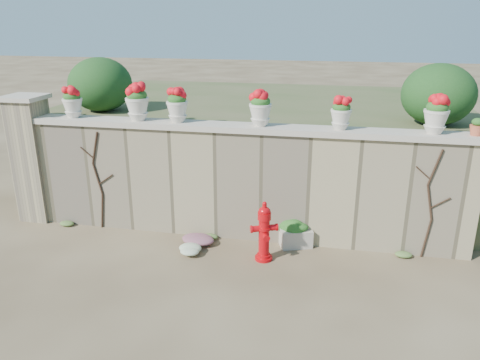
% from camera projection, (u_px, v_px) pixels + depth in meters
% --- Properties ---
extents(ground, '(80.00, 80.00, 0.00)m').
position_uv_depth(ground, '(216.00, 285.00, 7.12)').
color(ground, '#4F3E27').
rests_on(ground, ground).
extents(stone_wall, '(8.00, 0.40, 2.00)m').
position_uv_depth(stone_wall, '(240.00, 185.00, 8.46)').
color(stone_wall, '#948663').
rests_on(stone_wall, ground).
extents(wall_cap, '(8.10, 0.52, 0.10)m').
position_uv_depth(wall_cap, '(240.00, 128.00, 8.11)').
color(wall_cap, beige).
rests_on(wall_cap, stone_wall).
extents(gate_pillar, '(0.72, 0.72, 2.48)m').
position_uv_depth(gate_pillar, '(33.00, 158.00, 9.16)').
color(gate_pillar, '#948663').
rests_on(gate_pillar, ground).
extents(raised_fill, '(9.00, 6.00, 2.00)m').
position_uv_depth(raised_fill, '(266.00, 141.00, 11.42)').
color(raised_fill, '#384C23').
rests_on(raised_fill, ground).
extents(back_shrub_left, '(1.30, 1.30, 1.10)m').
position_uv_depth(back_shrub_left, '(100.00, 84.00, 9.67)').
color(back_shrub_left, '#143814').
rests_on(back_shrub_left, raised_fill).
extents(back_shrub_right, '(1.30, 1.30, 1.10)m').
position_uv_depth(back_shrub_right, '(438.00, 94.00, 8.41)').
color(back_shrub_right, '#143814').
rests_on(back_shrub_right, raised_fill).
extents(vine_left, '(0.60, 0.04, 1.91)m').
position_uv_depth(vine_left, '(98.00, 179.00, 8.76)').
color(vine_left, black).
rests_on(vine_left, ground).
extents(vine_right, '(0.60, 0.04, 1.91)m').
position_uv_depth(vine_right, '(430.00, 203.00, 7.64)').
color(vine_right, black).
rests_on(vine_right, ground).
extents(fire_hydrant, '(0.45, 0.32, 1.04)m').
position_uv_depth(fire_hydrant, '(264.00, 231.00, 7.71)').
color(fire_hydrant, '#BC070D').
rests_on(fire_hydrant, ground).
extents(planter_box, '(0.63, 0.49, 0.46)m').
position_uv_depth(planter_box, '(296.00, 235.00, 8.28)').
color(planter_box, beige).
rests_on(planter_box, ground).
extents(green_shrub, '(0.68, 0.61, 0.65)m').
position_uv_depth(green_shrub, '(292.00, 229.00, 8.26)').
color(green_shrub, '#1E5119').
rests_on(green_shrub, ground).
extents(magenta_clump, '(0.79, 0.53, 0.21)m').
position_uv_depth(magenta_clump, '(200.00, 239.00, 8.38)').
color(magenta_clump, '#AD227E').
rests_on(magenta_clump, ground).
extents(white_flowers, '(0.56, 0.45, 0.20)m').
position_uv_depth(white_flowers, '(191.00, 249.00, 8.01)').
color(white_flowers, white).
rests_on(white_flowers, ground).
extents(urn_pot_0, '(0.36, 0.36, 0.57)m').
position_uv_depth(urn_pot_0, '(72.00, 102.00, 8.60)').
color(urn_pot_0, beige).
rests_on(urn_pot_0, wall_cap).
extents(urn_pot_1, '(0.42, 0.42, 0.66)m').
position_uv_depth(urn_pot_1, '(137.00, 102.00, 8.35)').
color(urn_pot_1, beige).
rests_on(urn_pot_1, wall_cap).
extents(urn_pot_2, '(0.38, 0.38, 0.59)m').
position_uv_depth(urn_pot_2, '(177.00, 106.00, 8.21)').
color(urn_pot_2, beige).
rests_on(urn_pot_2, wall_cap).
extents(urn_pot_3, '(0.39, 0.39, 0.61)m').
position_uv_depth(urn_pot_3, '(260.00, 108.00, 7.93)').
color(urn_pot_3, beige).
rests_on(urn_pot_3, wall_cap).
extents(urn_pot_4, '(0.34, 0.34, 0.54)m').
position_uv_depth(urn_pot_4, '(341.00, 113.00, 7.69)').
color(urn_pot_4, beige).
rests_on(urn_pot_4, wall_cap).
extents(urn_pot_5, '(0.39, 0.39, 0.61)m').
position_uv_depth(urn_pot_5, '(436.00, 115.00, 7.39)').
color(urn_pot_5, beige).
rests_on(urn_pot_5, wall_cap).
extents(terracotta_pot, '(0.22, 0.22, 0.27)m').
position_uv_depth(terracotta_pot, '(477.00, 128.00, 7.33)').
color(terracotta_pot, '#BF583A').
rests_on(terracotta_pot, wall_cap).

